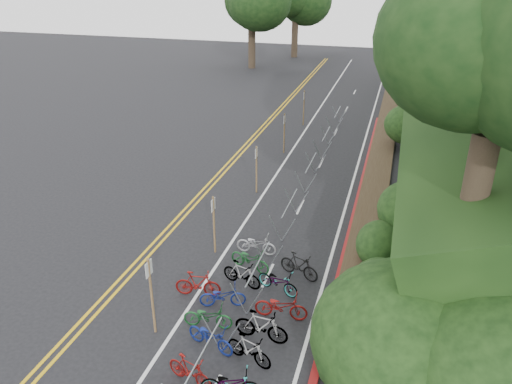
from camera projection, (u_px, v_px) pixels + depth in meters
ground at (143, 328)px, 16.13m from camera, size 120.00×120.00×0.00m
road_markings at (252, 200)px, 24.75m from camera, size 7.47×80.00×0.01m
red_curb at (359, 195)px, 25.09m from camera, size 0.25×28.00×0.10m
embankment at (505, 120)px, 28.29m from camera, size 14.30×48.14×9.11m
bike_rack_front at (204, 361)px, 13.55m from camera, size 1.19×2.90×1.27m
bike_racks_rest at (311, 168)px, 26.31m from camera, size 1.14×23.00×1.17m
signpost_near at (151, 291)px, 15.31m from camera, size 0.08×0.40×2.75m
signposts_rest at (272, 147)px, 27.55m from camera, size 0.08×18.40×2.50m
bike_front at (198, 284)px, 17.49m from camera, size 0.72×1.69×0.98m
bike_valet at (243, 315)px, 16.02m from camera, size 3.18×10.20×1.05m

